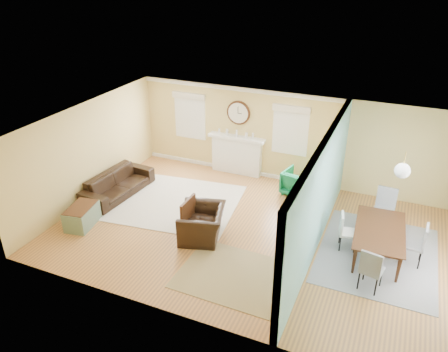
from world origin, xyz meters
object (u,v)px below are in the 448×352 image
(green_chair, at_px, (298,182))
(dining_table, at_px, (380,242))
(eames_chair, at_px, (202,224))
(sofa, at_px, (118,184))
(credenza, at_px, (317,200))

(green_chair, bearing_deg, dining_table, 151.99)
(eames_chair, bearing_deg, sofa, -123.60)
(sofa, height_order, eames_chair, eames_chair)
(eames_chair, distance_m, green_chair, 3.26)
(eames_chair, distance_m, credenza, 3.00)
(sofa, distance_m, green_chair, 4.88)
(sofa, bearing_deg, credenza, -73.23)
(green_chair, distance_m, credenza, 1.12)
(green_chair, xyz_separation_m, credenza, (0.72, -0.85, 0.06))
(sofa, relative_size, green_chair, 2.94)
(sofa, relative_size, credenza, 1.53)
(green_chair, height_order, dining_table, green_chair)
(sofa, xyz_separation_m, credenza, (5.18, 1.12, 0.08))
(sofa, relative_size, eames_chair, 1.96)
(green_chair, relative_size, dining_table, 0.41)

